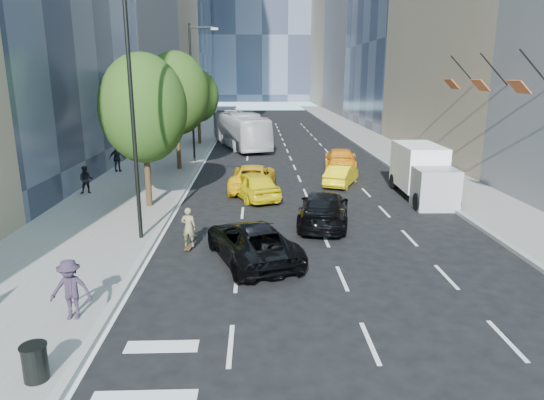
{
  "coord_description": "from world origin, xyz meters",
  "views": [
    {
      "loc": [
        -1.84,
        -14.8,
        6.52
      ],
      "look_at": [
        -1.18,
        4.28,
        1.6
      ],
      "focal_mm": 32.0,
      "sensor_mm": 36.0,
      "label": 1
    }
  ],
  "objects_px": {
    "skateboarder": "(189,230)",
    "trash_can": "(35,363)",
    "black_sedan_mercedes": "(324,208)",
    "box_truck": "(422,172)",
    "city_bus": "(241,130)",
    "black_sedan_lincoln": "(252,242)"
  },
  "relations": [
    {
      "from": "box_truck",
      "to": "trash_can",
      "type": "xyz_separation_m",
      "value": [
        -13.81,
        -16.17,
        -0.89
      ]
    },
    {
      "from": "skateboarder",
      "to": "black_sedan_lincoln",
      "type": "height_order",
      "value": "skateboarder"
    },
    {
      "from": "black_sedan_lincoln",
      "to": "black_sedan_mercedes",
      "type": "xyz_separation_m",
      "value": [
        3.2,
        4.22,
        0.04
      ]
    },
    {
      "from": "black_sedan_lincoln",
      "to": "trash_can",
      "type": "bearing_deg",
      "value": 38.5
    },
    {
      "from": "box_truck",
      "to": "black_sedan_mercedes",
      "type": "bearing_deg",
      "value": -140.11
    },
    {
      "from": "black_sedan_lincoln",
      "to": "city_bus",
      "type": "xyz_separation_m",
      "value": [
        -1.2,
        28.69,
        0.9
      ]
    },
    {
      "from": "trash_can",
      "to": "city_bus",
      "type": "bearing_deg",
      "value": 84.59
    },
    {
      "from": "black_sedan_mercedes",
      "to": "city_bus",
      "type": "xyz_separation_m",
      "value": [
        -4.4,
        24.47,
        0.86
      ]
    },
    {
      "from": "black_sedan_lincoln",
      "to": "black_sedan_mercedes",
      "type": "bearing_deg",
      "value": -146.03
    },
    {
      "from": "black_sedan_mercedes",
      "to": "trash_can",
      "type": "relative_size",
      "value": 6.67
    },
    {
      "from": "skateboarder",
      "to": "box_truck",
      "type": "distance_m",
      "value": 13.97
    },
    {
      "from": "black_sedan_mercedes",
      "to": "box_truck",
      "type": "xyz_separation_m",
      "value": [
        6.01,
        4.77,
        0.67
      ]
    },
    {
      "from": "black_sedan_mercedes",
      "to": "trash_can",
      "type": "distance_m",
      "value": 13.81
    },
    {
      "from": "box_truck",
      "to": "trash_can",
      "type": "distance_m",
      "value": 21.28
    },
    {
      "from": "city_bus",
      "to": "trash_can",
      "type": "relative_size",
      "value": 14.84
    },
    {
      "from": "trash_can",
      "to": "black_sedan_lincoln",
      "type": "bearing_deg",
      "value": 57.35
    },
    {
      "from": "black_sedan_lincoln",
      "to": "box_truck",
      "type": "xyz_separation_m",
      "value": [
        9.21,
        8.99,
        0.72
      ]
    },
    {
      "from": "city_bus",
      "to": "box_truck",
      "type": "distance_m",
      "value": 22.28
    },
    {
      "from": "black_sedan_lincoln",
      "to": "city_bus",
      "type": "relative_size",
      "value": 0.44
    },
    {
      "from": "skateboarder",
      "to": "box_truck",
      "type": "xyz_separation_m",
      "value": [
        11.63,
        7.71,
        0.66
      ]
    },
    {
      "from": "black_sedan_mercedes",
      "to": "box_truck",
      "type": "distance_m",
      "value": 7.7
    },
    {
      "from": "skateboarder",
      "to": "trash_can",
      "type": "bearing_deg",
      "value": 83.08
    }
  ]
}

